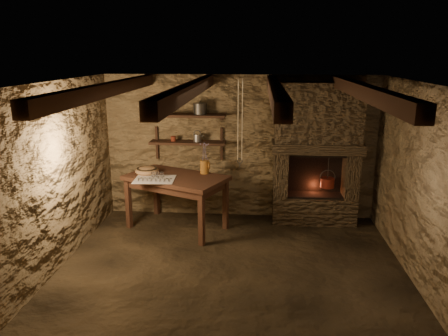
# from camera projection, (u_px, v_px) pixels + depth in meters

# --- Properties ---
(floor) EXTENTS (4.50, 4.50, 0.00)m
(floor) POSITION_uv_depth(u_px,v_px,m) (231.00, 269.00, 5.70)
(floor) COLOR black
(floor) RESTS_ON ground
(back_wall) EXTENTS (4.50, 0.04, 2.40)m
(back_wall) POSITION_uv_depth(u_px,v_px,m) (239.00, 147.00, 7.32)
(back_wall) COLOR brown
(back_wall) RESTS_ON floor
(front_wall) EXTENTS (4.50, 0.04, 2.40)m
(front_wall) POSITION_uv_depth(u_px,v_px,m) (216.00, 252.00, 3.47)
(front_wall) COLOR brown
(front_wall) RESTS_ON floor
(left_wall) EXTENTS (0.04, 4.00, 2.40)m
(left_wall) POSITION_uv_depth(u_px,v_px,m) (56.00, 177.00, 5.57)
(left_wall) COLOR brown
(left_wall) RESTS_ON floor
(right_wall) EXTENTS (0.04, 4.00, 2.40)m
(right_wall) POSITION_uv_depth(u_px,v_px,m) (419.00, 185.00, 5.22)
(right_wall) COLOR brown
(right_wall) RESTS_ON floor
(ceiling) EXTENTS (4.50, 4.00, 0.04)m
(ceiling) POSITION_uv_depth(u_px,v_px,m) (232.00, 83.00, 5.09)
(ceiling) COLOR black
(ceiling) RESTS_ON back_wall
(beam_far_left) EXTENTS (0.14, 3.95, 0.16)m
(beam_far_left) POSITION_uv_depth(u_px,v_px,m) (108.00, 89.00, 5.23)
(beam_far_left) COLOR black
(beam_far_left) RESTS_ON ceiling
(beam_mid_left) EXTENTS (0.14, 3.95, 0.16)m
(beam_mid_left) POSITION_uv_depth(u_px,v_px,m) (190.00, 90.00, 5.15)
(beam_mid_left) COLOR black
(beam_mid_left) RESTS_ON ceiling
(beam_mid_right) EXTENTS (0.14, 3.95, 0.16)m
(beam_mid_right) POSITION_uv_depth(u_px,v_px,m) (275.00, 91.00, 5.07)
(beam_mid_right) COLOR black
(beam_mid_right) RESTS_ON ceiling
(beam_far_right) EXTENTS (0.14, 3.95, 0.16)m
(beam_far_right) POSITION_uv_depth(u_px,v_px,m) (363.00, 91.00, 4.99)
(beam_far_right) COLOR black
(beam_far_right) RESTS_ON ceiling
(shelf_lower) EXTENTS (1.25, 0.30, 0.04)m
(shelf_lower) POSITION_uv_depth(u_px,v_px,m) (188.00, 143.00, 7.21)
(shelf_lower) COLOR black
(shelf_lower) RESTS_ON back_wall
(shelf_upper) EXTENTS (1.25, 0.30, 0.04)m
(shelf_upper) POSITION_uv_depth(u_px,v_px,m) (187.00, 115.00, 7.09)
(shelf_upper) COLOR black
(shelf_upper) RESTS_ON back_wall
(hearth) EXTENTS (1.43, 0.51, 2.30)m
(hearth) POSITION_uv_depth(u_px,v_px,m) (317.00, 150.00, 6.99)
(hearth) COLOR #392B1C
(hearth) RESTS_ON floor
(work_table) EXTENTS (1.75, 1.43, 0.87)m
(work_table) POSITION_uv_depth(u_px,v_px,m) (177.00, 200.00, 6.92)
(work_table) COLOR #371E13
(work_table) RESTS_ON floor
(linen_cloth) EXTENTS (0.63, 0.52, 0.01)m
(linen_cloth) POSITION_uv_depth(u_px,v_px,m) (155.00, 179.00, 6.62)
(linen_cloth) COLOR beige
(linen_cloth) RESTS_ON work_table
(pewter_cutlery_row) EXTENTS (0.52, 0.22, 0.01)m
(pewter_cutlery_row) POSITION_uv_depth(u_px,v_px,m) (154.00, 179.00, 6.60)
(pewter_cutlery_row) COLOR gray
(pewter_cutlery_row) RESTS_ON linen_cloth
(drinking_glasses) EXTENTS (0.19, 0.06, 0.08)m
(drinking_glasses) POSITION_uv_depth(u_px,v_px,m) (157.00, 175.00, 6.72)
(drinking_glasses) COLOR white
(drinking_glasses) RESTS_ON linen_cloth
(stoneware_jug) EXTENTS (0.17, 0.17, 0.50)m
(stoneware_jug) POSITION_uv_depth(u_px,v_px,m) (205.00, 160.00, 6.91)
(stoneware_jug) COLOR #995C1D
(stoneware_jug) RESTS_ON work_table
(wooden_bowl) EXTENTS (0.46, 0.46, 0.13)m
(wooden_bowl) POSITION_uv_depth(u_px,v_px,m) (147.00, 171.00, 6.94)
(wooden_bowl) COLOR olive
(wooden_bowl) RESTS_ON work_table
(iron_stockpot) EXTENTS (0.26, 0.26, 0.16)m
(iron_stockpot) POSITION_uv_depth(u_px,v_px,m) (200.00, 109.00, 7.05)
(iron_stockpot) COLOR #312F2C
(iron_stockpot) RESTS_ON shelf_upper
(tin_pan) EXTENTS (0.26, 0.14, 0.25)m
(tin_pan) POSITION_uv_depth(u_px,v_px,m) (166.00, 105.00, 7.18)
(tin_pan) COLOR #9F9F99
(tin_pan) RESTS_ON shelf_upper
(small_kettle) EXTENTS (0.21, 0.18, 0.19)m
(small_kettle) POSITION_uv_depth(u_px,v_px,m) (197.00, 138.00, 7.18)
(small_kettle) COLOR #9F9F99
(small_kettle) RESTS_ON shelf_lower
(rusty_tin) EXTENTS (0.10, 0.10, 0.08)m
(rusty_tin) POSITION_uv_depth(u_px,v_px,m) (173.00, 139.00, 7.21)
(rusty_tin) COLOR #561C11
(rusty_tin) RESTS_ON shelf_lower
(red_pot) EXTENTS (0.25, 0.23, 0.54)m
(red_pot) POSITION_uv_depth(u_px,v_px,m) (327.00, 182.00, 7.06)
(red_pot) COLOR maroon
(red_pot) RESTS_ON hearth
(hanging_ropes) EXTENTS (0.08, 0.08, 1.20)m
(hanging_ropes) POSITION_uv_depth(u_px,v_px,m) (240.00, 120.00, 6.25)
(hanging_ropes) COLOR #C8B58D
(hanging_ropes) RESTS_ON ceiling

